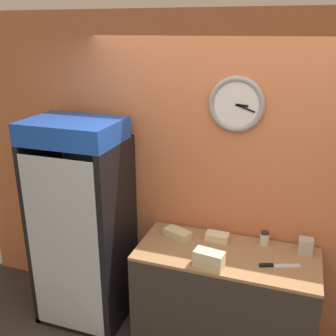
# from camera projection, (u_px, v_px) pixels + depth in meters

# --- Properties ---
(wall_back) EXTENTS (5.20, 0.10, 2.70)m
(wall_back) POSITION_uv_depth(u_px,v_px,m) (238.00, 181.00, 3.25)
(wall_back) COLOR #D17547
(wall_back) RESTS_ON ground_plane
(prep_counter) EXTENTS (1.42, 0.63, 0.89)m
(prep_counter) POSITION_uv_depth(u_px,v_px,m) (224.00, 300.00, 3.23)
(prep_counter) COLOR #332D28
(prep_counter) RESTS_ON ground_plane
(beverage_cooler) EXTENTS (0.76, 0.65, 1.87)m
(beverage_cooler) POSITION_uv_depth(u_px,v_px,m) (85.00, 212.00, 3.47)
(beverage_cooler) COLOR black
(beverage_cooler) RESTS_ON ground_plane
(sandwich_stack_bottom) EXTENTS (0.23, 0.14, 0.07)m
(sandwich_stack_bottom) POSITION_uv_depth(u_px,v_px,m) (209.00, 263.00, 2.89)
(sandwich_stack_bottom) COLOR beige
(sandwich_stack_bottom) RESTS_ON prep_counter
(sandwich_stack_middle) EXTENTS (0.23, 0.14, 0.07)m
(sandwich_stack_middle) POSITION_uv_depth(u_px,v_px,m) (209.00, 256.00, 2.87)
(sandwich_stack_middle) COLOR beige
(sandwich_stack_middle) RESTS_ON sandwich_stack_bottom
(sandwich_flat_left) EXTENTS (0.25, 0.19, 0.07)m
(sandwich_flat_left) POSITION_uv_depth(u_px,v_px,m) (178.00, 234.00, 3.30)
(sandwich_flat_left) COLOR beige
(sandwich_flat_left) RESTS_ON prep_counter
(sandwich_flat_right) EXTENTS (0.19, 0.11, 0.06)m
(sandwich_flat_right) POSITION_uv_depth(u_px,v_px,m) (217.00, 237.00, 3.26)
(sandwich_flat_right) COLOR beige
(sandwich_flat_right) RESTS_ON prep_counter
(chefs_knife) EXTENTS (0.30, 0.15, 0.02)m
(chefs_knife) POSITION_uv_depth(u_px,v_px,m) (274.00, 265.00, 2.91)
(chefs_knife) COLOR silver
(chefs_knife) RESTS_ON prep_counter
(condiment_jar) EXTENTS (0.07, 0.07, 0.11)m
(condiment_jar) POSITION_uv_depth(u_px,v_px,m) (265.00, 238.00, 3.19)
(condiment_jar) COLOR silver
(condiment_jar) RESTS_ON prep_counter
(napkin_dispenser) EXTENTS (0.11, 0.09, 0.12)m
(napkin_dispenser) POSITION_uv_depth(u_px,v_px,m) (306.00, 246.00, 3.07)
(napkin_dispenser) COLOR #B7B2AD
(napkin_dispenser) RESTS_ON prep_counter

